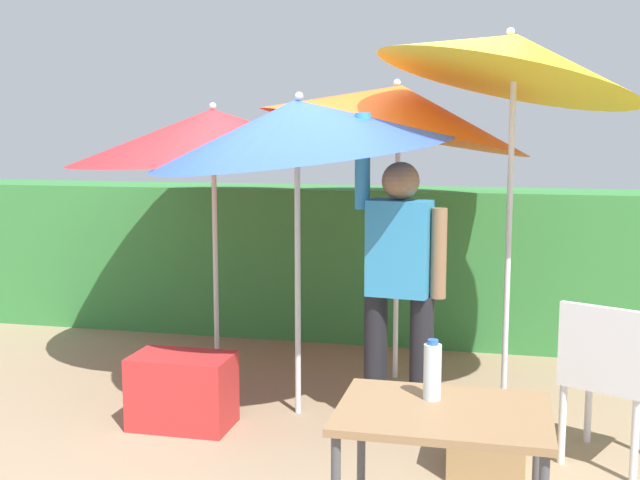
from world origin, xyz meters
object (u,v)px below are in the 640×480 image
(umbrella_rainbow, at_px, (213,135))
(cooler_box, at_px, (182,391))
(umbrella_orange, at_px, (298,127))
(umbrella_navy, at_px, (398,109))
(chair_plastic, at_px, (608,373))
(bottle_water, at_px, (432,371))
(folding_table, at_px, (443,432))
(umbrella_yellow, at_px, (512,58))
(crate_cardboard, at_px, (487,437))
(person_vendor, at_px, (399,276))

(umbrella_rainbow, distance_m, cooler_box, 1.88)
(umbrella_orange, xyz_separation_m, umbrella_navy, (0.48, 0.92, 0.12))
(chair_plastic, relative_size, bottle_water, 3.71)
(umbrella_orange, bearing_deg, umbrella_rainbow, 138.43)
(cooler_box, distance_m, bottle_water, 2.16)
(cooler_box, xyz_separation_m, folding_table, (1.66, -1.41, 0.43))
(chair_plastic, bearing_deg, umbrella_rainbow, 156.93)
(bottle_water, bearing_deg, cooler_box, 140.94)
(umbrella_rainbow, height_order, folding_table, umbrella_rainbow)
(umbrella_rainbow, height_order, umbrella_orange, umbrella_orange)
(umbrella_orange, height_order, folding_table, umbrella_orange)
(umbrella_rainbow, bearing_deg, umbrella_yellow, -11.26)
(crate_cardboard, bearing_deg, umbrella_rainbow, 146.65)
(crate_cardboard, relative_size, folding_table, 0.50)
(umbrella_rainbow, xyz_separation_m, umbrella_yellow, (2.06, -0.41, 0.46))
(cooler_box, bearing_deg, umbrella_yellow, 19.82)
(cooler_box, bearing_deg, folding_table, -40.37)
(crate_cardboard, xyz_separation_m, bottle_water, (-0.20, -1.08, 0.67))
(umbrella_navy, relative_size, cooler_box, 3.84)
(umbrella_orange, bearing_deg, person_vendor, -10.38)
(folding_table, bearing_deg, umbrella_orange, 120.08)
(umbrella_rainbow, relative_size, umbrella_orange, 0.99)
(folding_table, bearing_deg, crate_cardboard, 83.03)
(umbrella_rainbow, relative_size, umbrella_yellow, 0.81)
(crate_cardboard, bearing_deg, umbrella_orange, 153.48)
(folding_table, distance_m, bottle_water, 0.24)
(umbrella_yellow, distance_m, chair_plastic, 1.91)
(cooler_box, relative_size, folding_table, 0.75)
(chair_plastic, xyz_separation_m, bottle_water, (-0.81, -1.28, 0.34))
(umbrella_orange, height_order, bottle_water, umbrella_orange)
(umbrella_rainbow, xyz_separation_m, crate_cardboard, (1.99, -1.31, -1.56))
(umbrella_navy, distance_m, chair_plastic, 2.32)
(person_vendor, height_order, bottle_water, person_vendor)
(person_vendor, xyz_separation_m, cooler_box, (-1.27, -0.25, -0.71))
(umbrella_navy, height_order, chair_plastic, umbrella_navy)
(cooler_box, bearing_deg, umbrella_orange, 29.78)
(person_vendor, xyz_separation_m, crate_cardboard, (0.53, -0.47, -0.76))
(umbrella_navy, distance_m, cooler_box, 2.40)
(umbrella_yellow, height_order, chair_plastic, umbrella_yellow)
(person_vendor, distance_m, chair_plastic, 1.25)
(umbrella_yellow, distance_m, folding_table, 2.61)
(umbrella_yellow, relative_size, bottle_water, 10.76)
(umbrella_orange, xyz_separation_m, person_vendor, (0.64, -0.12, -0.86))
(chair_plastic, relative_size, folding_table, 1.11)
(cooler_box, bearing_deg, chair_plastic, -0.53)
(folding_table, bearing_deg, umbrella_rainbow, 126.43)
(umbrella_orange, relative_size, cooler_box, 3.53)
(chair_plastic, bearing_deg, umbrella_yellow, 127.92)
(person_vendor, relative_size, bottle_water, 7.83)
(bottle_water, bearing_deg, crate_cardboard, 79.56)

